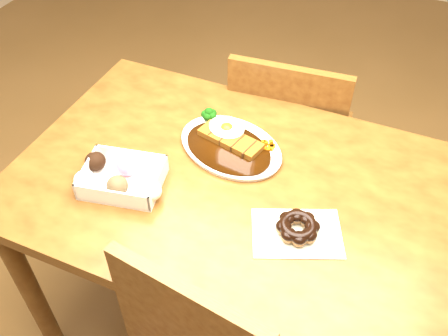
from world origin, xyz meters
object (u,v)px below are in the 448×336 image
at_px(chair_far, 289,138).
at_px(donut_box, 120,177).
at_px(pon_de_ring, 298,228).
at_px(katsu_curry_plate, 230,143).
at_px(table, 232,205).

xyz_separation_m(chair_far, donut_box, (-0.28, -0.67, 0.30)).
distance_m(chair_far, pon_de_ring, 0.73).
height_order(katsu_curry_plate, pon_de_ring, katsu_curry_plate).
height_order(donut_box, pon_de_ring, donut_box).
relative_size(table, pon_de_ring, 4.61).
xyz_separation_m(table, chair_far, (0.01, 0.54, -0.17)).
bearing_deg(pon_de_ring, table, 154.66).
relative_size(donut_box, pon_de_ring, 0.96).
xyz_separation_m(katsu_curry_plate, donut_box, (-0.21, -0.25, 0.01)).
bearing_deg(katsu_curry_plate, table, -63.67).
bearing_deg(table, katsu_curry_plate, 116.33).
distance_m(katsu_curry_plate, pon_de_ring, 0.35).
distance_m(donut_box, pon_de_ring, 0.48).
bearing_deg(katsu_curry_plate, pon_de_ring, -39.22).
relative_size(table, chair_far, 1.38).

